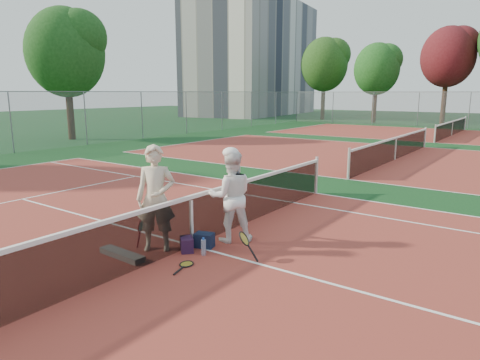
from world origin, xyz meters
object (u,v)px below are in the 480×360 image
at_px(water_bottle, 204,247).
at_px(racket_spare, 187,264).
at_px(apartment_block, 254,58).
at_px(sports_bag_purple, 187,244).
at_px(sports_bag_navy, 204,240).
at_px(player_b, 231,196).
at_px(racket_black_held, 244,246).
at_px(player_a, 156,198).
at_px(racket_red, 142,233).
at_px(net_main, 191,221).

bearing_deg(water_bottle, racket_spare, -84.20).
distance_m(apartment_block, sports_bag_purple, 52.96).
bearing_deg(apartment_block, sports_bag_navy, -57.25).
xyz_separation_m(player_b, racket_black_held, (0.81, -0.69, -0.66)).
relative_size(player_a, racket_red, 3.40).
height_order(net_main, sports_bag_navy, net_main).
bearing_deg(net_main, racket_red, -137.44).
bearing_deg(racket_spare, sports_bag_navy, 4.10).
bearing_deg(player_a, apartment_block, 86.09).
distance_m(player_a, racket_spare, 1.40).
bearing_deg(apartment_block, racket_red, -58.56).
relative_size(net_main, apartment_block, 0.50).
bearing_deg(racket_red, racket_spare, -26.91).
distance_m(racket_red, sports_bag_purple, 0.92).
height_order(racket_red, racket_spare, racket_red).
relative_size(racket_red, water_bottle, 1.97).
distance_m(player_a, sports_bag_purple, 1.04).
distance_m(net_main, racket_spare, 1.07).
xyz_separation_m(net_main, water_bottle, (0.50, -0.24, -0.36)).
bearing_deg(player_b, racket_red, 5.68).
height_order(racket_black_held, sports_bag_purple, racket_black_held).
bearing_deg(player_a, racket_spare, -49.73).
xyz_separation_m(player_a, sports_bag_purple, (0.51, 0.25, -0.87)).
xyz_separation_m(net_main, player_b, (0.43, 0.70, 0.41)).
xyz_separation_m(apartment_block, sports_bag_navy, (28.24, -43.91, -7.36)).
relative_size(net_main, sports_bag_navy, 30.62).
xyz_separation_m(net_main, apartment_block, (-28.00, 44.00, 6.99)).
distance_m(racket_black_held, sports_bag_purple, 1.17).
height_order(racket_red, sports_bag_navy, racket_red).
bearing_deg(water_bottle, sports_bag_navy, 128.42).
distance_m(sports_bag_navy, water_bottle, 0.42).
bearing_deg(racket_spare, apartment_block, 16.35).
height_order(racket_spare, sports_bag_navy, sports_bag_navy).
relative_size(racket_spare, water_bottle, 2.00).
bearing_deg(player_b, net_main, 14.25).
bearing_deg(racket_red, sports_bag_purple, 2.89).
xyz_separation_m(apartment_block, racket_red, (27.29, -44.65, -7.20)).
height_order(apartment_block, racket_red, apartment_block).
relative_size(player_b, racket_spare, 3.07).
relative_size(sports_bag_navy, sports_bag_purple, 1.08).
relative_size(player_a, player_b, 1.09).
xyz_separation_m(player_a, player_b, (0.83, 1.23, -0.09)).
height_order(racket_black_held, racket_spare, racket_black_held).
distance_m(net_main, player_b, 0.92).
xyz_separation_m(net_main, sports_bag_navy, (0.24, 0.09, -0.37)).
xyz_separation_m(apartment_block, sports_bag_purple, (28.11, -44.27, -7.36)).
height_order(player_a, player_b, player_a).
height_order(player_a, sports_bag_purple, player_a).
relative_size(racket_red, racket_spare, 0.99).
bearing_deg(racket_spare, sports_bag_purple, 25.94).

